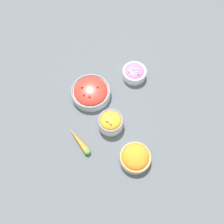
{
  "coord_description": "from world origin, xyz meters",
  "views": [
    {
      "loc": [
        -0.43,
        0.01,
        0.95
      ],
      "look_at": [
        0.0,
        0.0,
        0.03
      ],
      "focal_mm": 35.0,
      "sensor_mm": 36.0,
      "label": 1
    }
  ],
  "objects_px": {
    "bowl_red_onion": "(134,73)",
    "loose_carrot": "(80,142)",
    "bowl_carrots": "(135,157)",
    "bowl_squash": "(111,122)",
    "bowl_cherry_tomatoes": "(91,92)"
  },
  "relations": [
    {
      "from": "bowl_squash",
      "to": "bowl_carrots",
      "type": "relative_size",
      "value": 0.86
    },
    {
      "from": "bowl_cherry_tomatoes",
      "to": "bowl_carrots",
      "type": "bearing_deg",
      "value": -149.83
    },
    {
      "from": "bowl_red_onion",
      "to": "loose_carrot",
      "type": "xyz_separation_m",
      "value": [
        -0.35,
        0.27,
        -0.02
      ]
    },
    {
      "from": "bowl_squash",
      "to": "bowl_cherry_tomatoes",
      "type": "relative_size",
      "value": 0.6
    },
    {
      "from": "bowl_red_onion",
      "to": "bowl_squash",
      "type": "relative_size",
      "value": 1.04
    },
    {
      "from": "bowl_red_onion",
      "to": "bowl_squash",
      "type": "bearing_deg",
      "value": 154.29
    },
    {
      "from": "bowl_red_onion",
      "to": "bowl_squash",
      "type": "xyz_separation_m",
      "value": [
        -0.27,
        0.13,
        0.01
      ]
    },
    {
      "from": "bowl_squash",
      "to": "loose_carrot",
      "type": "bearing_deg",
      "value": 121.15
    },
    {
      "from": "bowl_red_onion",
      "to": "loose_carrot",
      "type": "bearing_deg",
      "value": 142.71
    },
    {
      "from": "bowl_cherry_tomatoes",
      "to": "bowl_carrots",
      "type": "relative_size",
      "value": 1.43
    },
    {
      "from": "bowl_carrots",
      "to": "bowl_squash",
      "type": "bearing_deg",
      "value": 31.45
    },
    {
      "from": "loose_carrot",
      "to": "bowl_cherry_tomatoes",
      "type": "bearing_deg",
      "value": -47.8
    },
    {
      "from": "bowl_red_onion",
      "to": "loose_carrot",
      "type": "relative_size",
      "value": 0.94
    },
    {
      "from": "bowl_red_onion",
      "to": "bowl_cherry_tomatoes",
      "type": "distance_m",
      "value": 0.24
    },
    {
      "from": "bowl_cherry_tomatoes",
      "to": "bowl_carrots",
      "type": "distance_m",
      "value": 0.38
    }
  ]
}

